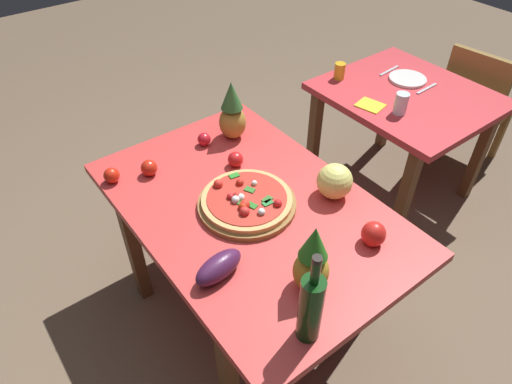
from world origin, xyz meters
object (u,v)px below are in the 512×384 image
(background_table, at_px, (405,109))
(dinner_plate, at_px, (408,79))
(eggplant, at_px, (219,267))
(tomato_beside_pepper, at_px, (236,159))
(fork_utensil, at_px, (389,71))
(pineapple_right, at_px, (312,262))
(knife_utensil, at_px, (427,89))
(pizza, at_px, (246,199))
(drinking_glass_water, at_px, (401,103))
(pineapple_left, at_px, (232,113))
(melon, at_px, (335,181))
(tomato_at_corner, at_px, (149,168))
(display_table, at_px, (250,218))
(bell_pepper, at_px, (373,234))
(wine_bottle, at_px, (311,307))
(tomato_by_bottle, at_px, (204,139))
(drinking_glass_juice, at_px, (340,71))
(tomato_near_board, at_px, (112,175))
(pizza_board, at_px, (246,204))
(napkin_folded, at_px, (370,105))
(dining_chair, at_px, (475,102))

(background_table, xyz_separation_m, dinner_plate, (-0.10, 0.11, 0.12))
(eggplant, bearing_deg, tomato_beside_pepper, 139.44)
(dinner_plate, distance_m, fork_utensil, 0.14)
(pineapple_right, distance_m, knife_utensil, 1.61)
(pizza, relative_size, eggplant, 1.89)
(tomato_beside_pepper, relative_size, drinking_glass_water, 0.62)
(pizza, xyz_separation_m, eggplant, (0.23, -0.29, 0.00))
(pineapple_left, xyz_separation_m, knife_utensil, (0.29, 1.17, -0.13))
(melon, relative_size, tomato_at_corner, 2.05)
(display_table, xyz_separation_m, bell_pepper, (0.45, 0.25, 0.13))
(wine_bottle, relative_size, melon, 2.45)
(tomato_by_bottle, height_order, drinking_glass_juice, drinking_glass_juice)
(tomato_near_board, bearing_deg, pizza_board, 38.08)
(knife_utensil, bearing_deg, pineapple_left, -105.80)
(tomato_beside_pepper, distance_m, drinking_glass_juice, 1.03)
(display_table, relative_size, background_table, 1.48)
(tomato_beside_pepper, height_order, napkin_folded, tomato_beside_pepper)
(display_table, bearing_deg, pizza_board, -103.85)
(eggplant, distance_m, tomato_near_board, 0.72)
(display_table, distance_m, knife_utensil, 1.41)
(tomato_by_bottle, bearing_deg, tomato_near_board, -91.12)
(pineapple_left, relative_size, tomato_beside_pepper, 4.19)
(melon, distance_m, tomato_beside_pepper, 0.47)
(pineapple_left, bearing_deg, drinking_glass_juice, 97.85)
(melon, relative_size, knife_utensil, 0.85)
(display_table, relative_size, pineapple_right, 4.70)
(fork_utensil, bearing_deg, wine_bottle, -61.96)
(pineapple_left, distance_m, tomato_by_bottle, 0.18)
(wine_bottle, xyz_separation_m, napkin_folded, (-0.83, 1.21, -0.14))
(background_table, distance_m, tomato_beside_pepper, 1.19)
(wine_bottle, height_order, dinner_plate, wine_bottle)
(background_table, relative_size, tomato_beside_pepper, 12.82)
(tomato_at_corner, height_order, fork_utensil, tomato_at_corner)
(display_table, height_order, melon, melon)
(dining_chair, distance_m, drinking_glass_water, 0.91)
(pizza, relative_size, napkin_folded, 2.70)
(dining_chair, distance_m, tomato_near_board, 2.37)
(background_table, height_order, tomato_at_corner, tomato_at_corner)
(background_table, height_order, bell_pepper, bell_pepper)
(pizza, relative_size, melon, 2.48)
(pizza_board, distance_m, tomato_at_corner, 0.49)
(pineapple_left, distance_m, drinking_glass_juice, 0.87)
(fork_utensil, bearing_deg, melon, -65.30)
(dining_chair, distance_m, pizza, 1.97)
(pizza, bearing_deg, tomato_at_corner, -152.86)
(dining_chair, xyz_separation_m, bell_pepper, (0.56, -1.68, 0.29))
(display_table, relative_size, tomato_near_board, 19.52)
(pizza_board, xyz_separation_m, eggplant, (0.23, -0.29, 0.03))
(pineapple_right, distance_m, fork_utensil, 1.74)
(dining_chair, relative_size, eggplant, 4.25)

